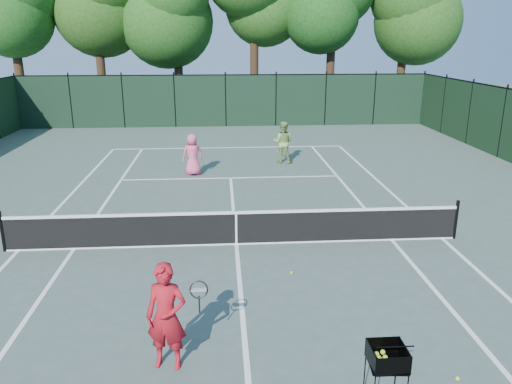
{
  "coord_description": "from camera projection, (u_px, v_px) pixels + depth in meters",
  "views": [
    {
      "loc": [
        -0.35,
        -11.92,
        5.12
      ],
      "look_at": [
        0.58,
        1.0,
        1.1
      ],
      "focal_mm": 35.0,
      "sensor_mm": 36.0,
      "label": 1
    }
  ],
  "objects": [
    {
      "name": "ground",
      "position": [
        236.0,
        244.0,
        12.9
      ],
      "size": [
        90.0,
        90.0,
        0.0
      ],
      "primitive_type": "plane",
      "color": "#46564D",
      "rests_on": "ground"
    },
    {
      "name": "sideline_doubles_left",
      "position": [
        18.0,
        251.0,
        12.52
      ],
      "size": [
        0.1,
        23.77,
        0.01
      ],
      "primitive_type": "cube",
      "color": "white",
      "rests_on": "ground"
    },
    {
      "name": "sideline_doubles_right",
      "position": [
        442.0,
        238.0,
        13.27
      ],
      "size": [
        0.1,
        23.77,
        0.01
      ],
      "primitive_type": "cube",
      "color": "white",
      "rests_on": "ground"
    },
    {
      "name": "sideline_singles_left",
      "position": [
        74.0,
        249.0,
        12.61
      ],
      "size": [
        0.1,
        23.77,
        0.01
      ],
      "primitive_type": "cube",
      "color": "white",
      "rests_on": "ground"
    },
    {
      "name": "sideline_singles_right",
      "position": [
        392.0,
        240.0,
        13.18
      ],
      "size": [
        0.1,
        23.77,
        0.01
      ],
      "primitive_type": "cube",
      "color": "white",
      "rests_on": "ground"
    },
    {
      "name": "baseline_far",
      "position": [
        228.0,
        148.0,
        24.22
      ],
      "size": [
        10.97,
        0.1,
        0.01
      ],
      "primitive_type": "cube",
      "color": "white",
      "rests_on": "ground"
    },
    {
      "name": "service_line_far",
      "position": [
        231.0,
        178.0,
        18.99
      ],
      "size": [
        8.23,
        0.1,
        0.01
      ],
      "primitive_type": "cube",
      "color": "white",
      "rests_on": "ground"
    },
    {
      "name": "center_service_line",
      "position": [
        236.0,
        244.0,
        12.9
      ],
      "size": [
        0.1,
        12.8,
        0.01
      ],
      "primitive_type": "cube",
      "color": "white",
      "rests_on": "ground"
    },
    {
      "name": "tennis_net",
      "position": [
        236.0,
        227.0,
        12.76
      ],
      "size": [
        11.69,
        0.09,
        1.06
      ],
      "color": "black",
      "rests_on": "ground"
    },
    {
      "name": "fence_far",
      "position": [
        226.0,
        101.0,
        29.6
      ],
      "size": [
        24.0,
        0.05,
        3.0
      ],
      "primitive_type": "cube",
      "color": "black",
      "rests_on": "ground"
    },
    {
      "name": "coach",
      "position": [
        167.0,
        316.0,
        7.88
      ],
      "size": [
        1.03,
        0.58,
        1.8
      ],
      "rotation": [
        0.0,
        0.0,
        -0.2
      ],
      "color": "#B1141F",
      "rests_on": "ground"
    },
    {
      "name": "player_pink",
      "position": [
        193.0,
        154.0,
        19.21
      ],
      "size": [
        0.88,
        0.66,
        1.61
      ],
      "rotation": [
        0.0,
        0.0,
        3.35
      ],
      "color": "#EC5380",
      "rests_on": "ground"
    },
    {
      "name": "player_green",
      "position": [
        283.0,
        142.0,
        21.1
      ],
      "size": [
        1.01,
        0.88,
        1.76
      ],
      "rotation": [
        0.0,
        0.0,
        2.86
      ],
      "color": "#86AD56",
      "rests_on": "ground"
    },
    {
      "name": "ball_hopper",
      "position": [
        388.0,
        357.0,
        7.03
      ],
      "size": [
        0.55,
        0.55,
        0.97
      ],
      "rotation": [
        0.0,
        0.0,
        -0.09
      ],
      "color": "black",
      "rests_on": "ground"
    },
    {
      "name": "loose_ball_near_cart",
      "position": [
        457.0,
        379.0,
        7.78
      ],
      "size": [
        0.07,
        0.07,
        0.07
      ],
      "primitive_type": "sphere",
      "color": "#C8EA30",
      "rests_on": "ground"
    },
    {
      "name": "loose_ball_midcourt",
      "position": [
        292.0,
        273.0,
        11.27
      ],
      "size": [
        0.07,
        0.07,
        0.07
      ],
      "primitive_type": "sphere",
      "color": "#BFD72B",
      "rests_on": "ground"
    }
  ]
}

